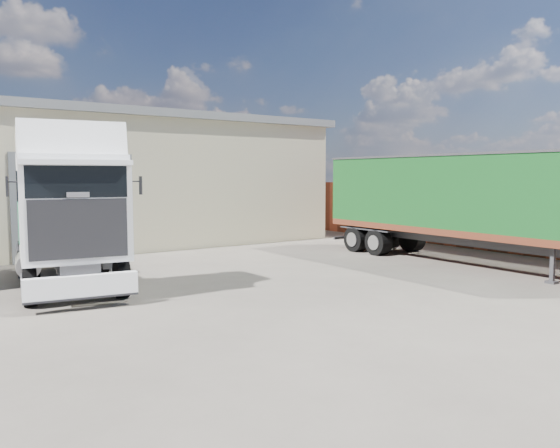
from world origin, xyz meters
TOP-DOWN VIEW (x-y plane):
  - ground at (0.00, 0.00)m, footprint 120.00×120.00m
  - brick_boundary_wall at (11.50, 6.00)m, footprint 0.35×26.00m
  - tractor_unit at (-3.49, 4.57)m, footprint 3.15×6.32m
  - box_trailer at (8.02, 1.88)m, footprint 2.30×10.62m

SIDE VIEW (x-z plane):
  - ground at x=0.00m, z-range 0.00..0.00m
  - brick_boundary_wall at x=11.50m, z-range 0.00..2.50m
  - tractor_unit at x=-3.49m, z-range -0.32..3.73m
  - box_trailer at x=8.02m, z-range 0.39..3.91m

